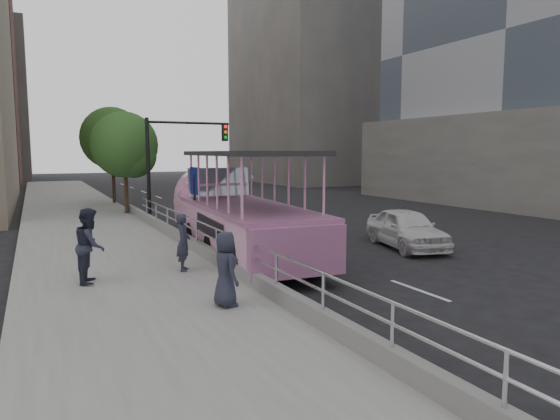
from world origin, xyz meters
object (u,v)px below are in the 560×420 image
object	(u,v)px
duck_boat	(235,216)
parking_sign	(195,199)
traffic_signal	(173,154)
street_tree_far	(114,141)
car	(407,228)
street_tree_near	(127,147)
pedestrian_mid	(90,245)
pedestrian_near	(183,242)
pedestrian_far	(225,269)

from	to	relation	value
duck_boat	parking_sign	bearing A→B (deg)	136.86
parking_sign	traffic_signal	world-z (taller)	traffic_signal
street_tree_far	car	bearing A→B (deg)	-68.26
car	street_tree_near	distance (m)	15.70
traffic_signal	pedestrian_mid	bearing A→B (deg)	-114.12
car	pedestrian_near	bearing A→B (deg)	-159.32
pedestrian_far	parking_sign	size ratio (longest dim) A/B	0.53
pedestrian_near	pedestrian_far	xyz separation A→B (m)	(-0.06, -3.54, 0.01)
pedestrian_far	street_tree_near	bearing A→B (deg)	-7.57
pedestrian_near	street_tree_near	xyz separation A→B (m)	(0.91, 14.29, 2.72)
pedestrian_near	street_tree_near	bearing A→B (deg)	14.04
car	traffic_signal	world-z (taller)	traffic_signal
street_tree_near	pedestrian_far	bearing A→B (deg)	-93.13
pedestrian_far	car	bearing A→B (deg)	-66.99
car	pedestrian_far	distance (m)	9.97
duck_boat	traffic_signal	bearing A→B (deg)	91.35
pedestrian_near	parking_sign	size ratio (longest dim) A/B	0.53
pedestrian_far	street_tree_far	size ratio (longest dim) A/B	0.25
traffic_signal	street_tree_near	world-z (taller)	street_tree_near
parking_sign	street_tree_near	world-z (taller)	street_tree_near
pedestrian_far	street_tree_near	world-z (taller)	street_tree_near
pedestrian_mid	street_tree_far	size ratio (longest dim) A/B	0.29
traffic_signal	street_tree_near	distance (m)	3.80
pedestrian_far	parking_sign	bearing A→B (deg)	-16.45
pedestrian_near	traffic_signal	world-z (taller)	traffic_signal
traffic_signal	street_tree_far	bearing A→B (deg)	98.43
pedestrian_mid	pedestrian_near	bearing A→B (deg)	-72.26
car	parking_sign	xyz separation A→B (m)	(-7.22, 3.02, 1.14)
pedestrian_mid	street_tree_far	distance (m)	21.01
pedestrian_far	traffic_signal	distance (m)	14.82
street_tree_far	traffic_signal	bearing A→B (deg)	-81.57
traffic_signal	street_tree_far	size ratio (longest dim) A/B	0.81
car	street_tree_far	bearing A→B (deg)	125.58
duck_boat	street_tree_far	distance (m)	17.60
pedestrian_mid	parking_sign	bearing A→B (deg)	-29.90
car	street_tree_far	distance (m)	21.01
pedestrian_mid	parking_sign	world-z (taller)	parking_sign
pedestrian_far	street_tree_near	distance (m)	18.06
street_tree_far	parking_sign	bearing A→B (deg)	-88.43
duck_boat	car	world-z (taller)	duck_boat
parking_sign	pedestrian_far	bearing A→B (deg)	-102.01
duck_boat	pedestrian_far	world-z (taller)	duck_boat
street_tree_near	parking_sign	bearing A→B (deg)	-86.38
pedestrian_mid	pedestrian_far	bearing A→B (deg)	-131.46
duck_boat	street_tree_far	size ratio (longest dim) A/B	1.71
pedestrian_near	duck_boat	bearing A→B (deg)	-24.13
duck_boat	car	distance (m)	6.42
pedestrian_mid	car	bearing A→B (deg)	-70.46
pedestrian_mid	pedestrian_far	size ratio (longest dim) A/B	1.18
pedestrian_far	traffic_signal	size ratio (longest dim) A/B	0.31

